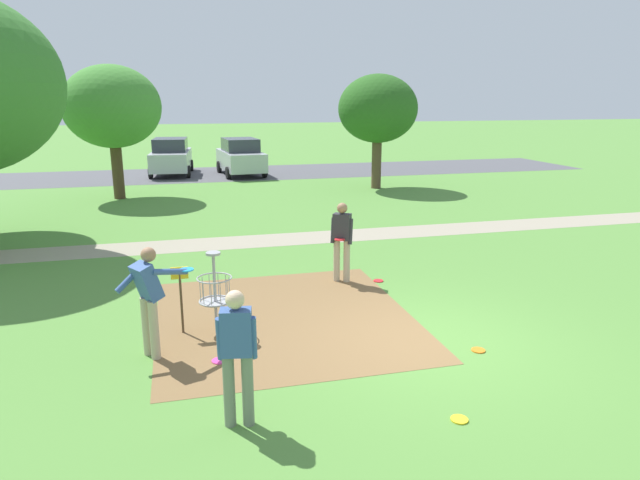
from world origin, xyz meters
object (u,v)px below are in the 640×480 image
object	(u,v)px
disc_golf_basket	(211,289)
tree_mid_center	(112,107)
parked_car_center_left	(241,157)
frisbee_by_tee	(459,419)
player_waiting_left	(342,238)
frisbee_mid_grass	(219,361)
tree_near_right	(378,109)
parked_car_leftmost	(171,157)
frisbee_near_basket	(378,281)
frisbee_far_left	(478,350)
player_throwing	(237,351)
player_foreground_watching	(149,295)

from	to	relation	value
disc_golf_basket	tree_mid_center	world-z (taller)	tree_mid_center
tree_mid_center	parked_car_center_left	xyz separation A→B (m)	(5.39, 5.69, -2.56)
disc_golf_basket	frisbee_by_tee	xyz separation A→B (m)	(2.74, -3.45, -0.74)
player_waiting_left	disc_golf_basket	bearing A→B (deg)	-144.61
frisbee_mid_grass	tree_near_right	bearing A→B (deg)	62.22
disc_golf_basket	parked_car_leftmost	size ratio (longest dim) A/B	0.32
disc_golf_basket	player_waiting_left	xyz separation A→B (m)	(2.86, 2.03, 0.21)
tree_mid_center	tree_near_right	bearing A→B (deg)	-0.26
frisbee_near_basket	frisbee_by_tee	distance (m)	5.35
frisbee_near_basket	tree_mid_center	world-z (taller)	tree_mid_center
player_waiting_left	frisbee_far_left	xyz separation A→B (m)	(1.10, -3.80, -0.96)
player_throwing	frisbee_far_left	world-z (taller)	player_throwing
player_waiting_left	frisbee_far_left	size ratio (longest dim) A/B	8.00
player_throwing	parked_car_center_left	xyz separation A→B (m)	(2.60, 22.50, -0.05)
player_waiting_left	tree_near_right	bearing A→B (deg)	66.84
frisbee_by_tee	tree_near_right	bearing A→B (deg)	73.34
tree_near_right	player_foreground_watching	bearing A→B (deg)	-121.31
player_foreground_watching	player_waiting_left	world-z (taller)	same
frisbee_far_left	tree_near_right	bearing A→B (deg)	75.76
tree_near_right	frisbee_mid_grass	bearing A→B (deg)	-117.78
tree_mid_center	parked_car_center_left	world-z (taller)	tree_mid_center
player_foreground_watching	tree_near_right	xyz separation A→B (m)	(8.87, 14.59, 2.37)
frisbee_mid_grass	frisbee_near_basket	bearing A→B (deg)	39.36
player_foreground_watching	player_waiting_left	bearing A→B (deg)	35.64
frisbee_mid_grass	parked_car_leftmost	world-z (taller)	parked_car_leftmost
player_throwing	frisbee_near_basket	world-z (taller)	player_throwing
frisbee_mid_grass	tree_mid_center	distance (m)	15.70
frisbee_mid_grass	frisbee_by_tee	bearing A→B (deg)	-40.41
player_throwing	frisbee_by_tee	distance (m)	2.84
disc_golf_basket	player_foreground_watching	bearing A→B (deg)	-143.61
player_waiting_left	frisbee_by_tee	bearing A→B (deg)	-91.20
player_foreground_watching	tree_mid_center	bearing A→B (deg)	96.72
parked_car_leftmost	player_waiting_left	bearing A→B (deg)	-79.19
player_foreground_watching	player_throwing	xyz separation A→B (m)	(1.07, -2.18, -0.02)
player_waiting_left	tree_near_right	distance (m)	13.12
player_throwing	frisbee_mid_grass	size ratio (longest dim) A/B	7.34
frisbee_near_basket	tree_mid_center	bearing A→B (deg)	117.44
player_waiting_left	tree_mid_center	xyz separation A→B (m)	(-5.52, 11.91, 2.51)
frisbee_by_tee	frisbee_far_left	world-z (taller)	same
disc_golf_basket	parked_car_center_left	size ratio (longest dim) A/B	0.32
frisbee_near_basket	tree_mid_center	xyz separation A→B (m)	(-6.29, 12.11, 3.47)
tree_mid_center	parked_car_center_left	bearing A→B (deg)	46.54
player_waiting_left	frisbee_by_tee	world-z (taller)	player_waiting_left
player_foreground_watching	parked_car_center_left	bearing A→B (deg)	79.78
player_throwing	frisbee_near_basket	distance (m)	5.93
frisbee_by_tee	tree_mid_center	distance (m)	18.54
disc_golf_basket	player_foreground_watching	xyz separation A→B (m)	(-0.94, -0.70, 0.23)
parked_car_center_left	parked_car_leftmost	bearing A→B (deg)	163.89
frisbee_by_tee	parked_car_leftmost	world-z (taller)	parked_car_leftmost
frisbee_by_tee	parked_car_leftmost	distance (m)	24.33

